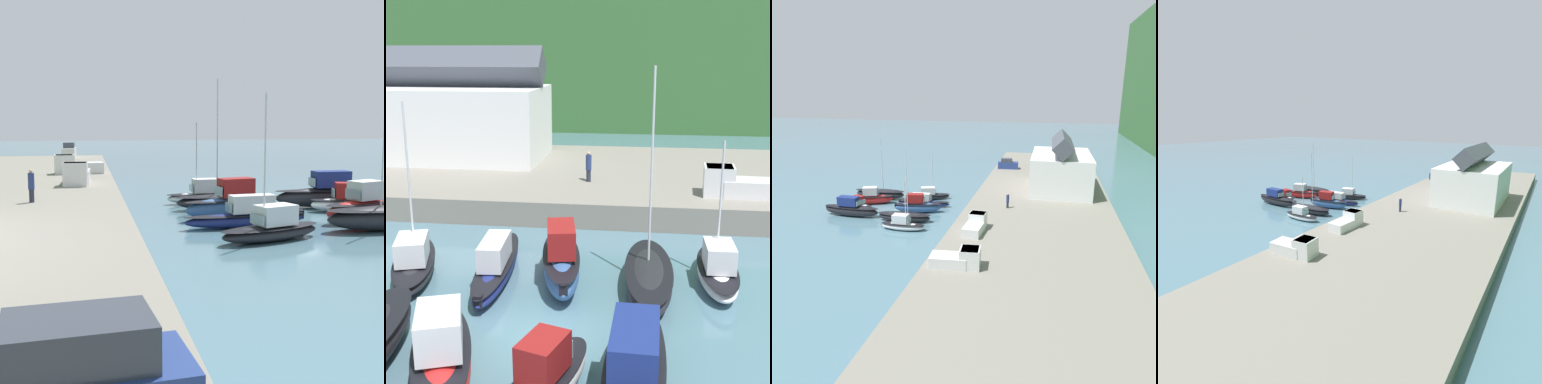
% 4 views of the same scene
% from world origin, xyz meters
% --- Properties ---
extents(ground_plane, '(320.00, 320.00, 0.00)m').
position_xyz_m(ground_plane, '(0.00, 0.00, 0.00)').
color(ground_plane, slate).
extents(quay_promenade, '(97.04, 20.43, 1.59)m').
position_xyz_m(quay_promenade, '(0.00, 22.76, 0.79)').
color(quay_promenade, gray).
rests_on(quay_promenade, ground_plane).
extents(harbor_clubhouse, '(15.09, 9.31, 9.34)m').
position_xyz_m(harbor_clubhouse, '(-12.35, 25.68, 5.02)').
color(harbor_clubhouse, white).
rests_on(harbor_clubhouse, quay_promenade).
extents(moored_boat_0, '(3.81, 6.85, 8.30)m').
position_xyz_m(moored_boat_0, '(-7.06, 4.68, 0.73)').
color(moored_boat_0, black).
rests_on(moored_boat_0, ground_plane).
extents(moored_boat_1, '(2.16, 8.44, 2.09)m').
position_xyz_m(moored_boat_1, '(-3.04, 4.90, 0.73)').
color(moored_boat_1, navy).
rests_on(moored_boat_1, ground_plane).
extents(moored_boat_2, '(3.01, 7.18, 2.84)m').
position_xyz_m(moored_boat_2, '(0.02, 5.04, 1.05)').
color(moored_boat_2, '#33568E').
rests_on(moored_boat_2, ground_plane).
extents(moored_boat_3, '(2.40, 7.70, 9.90)m').
position_xyz_m(moored_boat_3, '(4.07, 4.58, 0.67)').
color(moored_boat_3, black).
rests_on(moored_boat_3, ground_plane).
extents(moored_boat_4, '(1.89, 5.92, 6.63)m').
position_xyz_m(moored_boat_4, '(7.23, 5.61, 0.74)').
color(moored_boat_4, white).
rests_on(moored_boat_4, ground_plane).
extents(moored_boat_5, '(2.68, 8.61, 10.15)m').
position_xyz_m(moored_boat_5, '(-5.60, -3.56, 0.84)').
color(moored_boat_5, black).
rests_on(moored_boat_5, ground_plane).
extents(moored_boat_6, '(3.94, 6.69, 2.75)m').
position_xyz_m(moored_boat_6, '(-2.47, -3.44, 1.01)').
color(moored_boat_6, red).
rests_on(moored_boat_6, ground_plane).
extents(moored_boat_7, '(2.91, 5.03, 2.24)m').
position_xyz_m(moored_boat_7, '(1.02, -3.84, 0.80)').
color(moored_boat_7, silver).
rests_on(moored_boat_7, ground_plane).
extents(moored_boat_8, '(2.09, 8.48, 2.86)m').
position_xyz_m(moored_boat_8, '(3.69, -3.72, 1.06)').
color(moored_boat_8, black).
rests_on(moored_boat_8, ground_plane).
extents(parked_car_0, '(2.16, 4.34, 2.16)m').
position_xyz_m(parked_car_0, '(-27.37, 15.34, 2.51)').
color(parked_car_0, navy).
rests_on(parked_car_0, quay_promenade).
extents(pickup_truck_0, '(2.38, 4.89, 1.90)m').
position_xyz_m(pickup_truck_0, '(18.85, 16.10, 2.41)').
color(pickup_truck_0, silver).
rests_on(pickup_truck_0, quay_promenade).
extents(pickup_truck_1, '(4.82, 2.21, 1.90)m').
position_xyz_m(pickup_truck_1, '(9.36, 15.76, 2.41)').
color(pickup_truck_1, silver).
rests_on(pickup_truck_1, quay_promenade).
extents(person_on_quay, '(0.40, 0.40, 2.14)m').
position_xyz_m(person_on_quay, '(-0.21, 18.41, 2.69)').
color(person_on_quay, '#232838').
rests_on(person_on_quay, quay_promenade).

